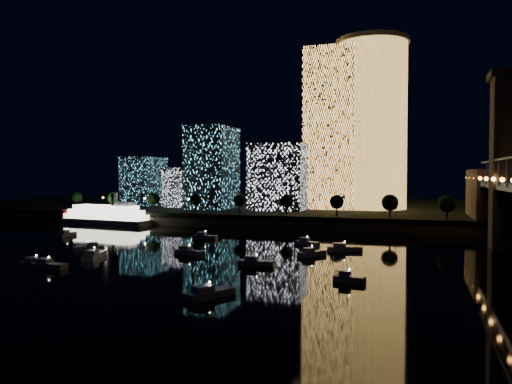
# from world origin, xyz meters

# --- Properties ---
(ground) EXTENTS (520.00, 520.00, 0.00)m
(ground) POSITION_xyz_m (0.00, 0.00, 0.00)
(ground) COLOR black
(ground) RESTS_ON ground
(far_bank) EXTENTS (420.00, 160.00, 5.00)m
(far_bank) POSITION_xyz_m (0.00, 160.00, 2.50)
(far_bank) COLOR black
(far_bank) RESTS_ON ground
(seawall) EXTENTS (420.00, 6.00, 3.00)m
(seawall) POSITION_xyz_m (0.00, 82.00, 1.50)
(seawall) COLOR #6B5E4C
(seawall) RESTS_ON ground
(tower_cylindrical) EXTENTS (34.00, 34.00, 78.97)m
(tower_cylindrical) POSITION_xyz_m (19.05, 135.49, 44.61)
(tower_cylindrical) COLOR #F4AE4E
(tower_cylindrical) RESTS_ON far_bank
(tower_rectangular) EXTENTS (23.52, 23.52, 74.83)m
(tower_rectangular) POSITION_xyz_m (0.74, 131.98, 42.41)
(tower_rectangular) COLOR #F4AE4E
(tower_rectangular) RESTS_ON far_bank
(midrise_blocks) EXTENTS (98.18, 33.76, 38.74)m
(midrise_blocks) POSITION_xyz_m (-53.87, 118.07, 20.52)
(midrise_blocks) COLOR white
(midrise_blocks) RESTS_ON far_bank
(riverboat) EXTENTS (46.42, 14.64, 13.75)m
(riverboat) POSITION_xyz_m (-88.86, 77.15, 3.53)
(riverboat) COLOR silver
(riverboat) RESTS_ON ground
(motorboats) EXTENTS (105.86, 77.65, 2.78)m
(motorboats) POSITION_xyz_m (-14.54, 10.21, 0.81)
(motorboats) COLOR silver
(motorboats) RESTS_ON ground
(esplanade_trees) EXTENTS (165.67, 6.27, 8.64)m
(esplanade_trees) POSITION_xyz_m (-21.78, 88.00, 10.46)
(esplanade_trees) COLOR black
(esplanade_trees) RESTS_ON far_bank
(street_lamps) EXTENTS (132.70, 0.70, 5.65)m
(street_lamps) POSITION_xyz_m (-34.00, 94.00, 9.02)
(street_lamps) COLOR black
(street_lamps) RESTS_ON far_bank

